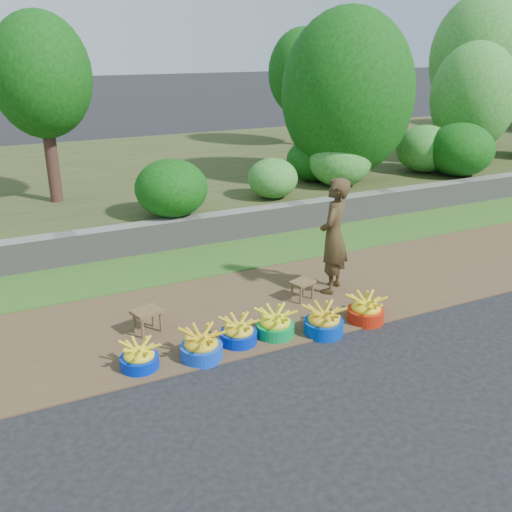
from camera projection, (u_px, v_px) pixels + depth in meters
name	position (u px, v px, depth m)	size (l,w,h in m)	color
ground_plane	(302.00, 344.00, 7.19)	(120.00, 120.00, 0.00)	black
dirt_shoulder	(258.00, 305.00, 8.24)	(80.00, 2.50, 0.02)	brown
grass_verge	(208.00, 259.00, 9.92)	(80.00, 1.50, 0.04)	#356520
retaining_wall	(191.00, 232.00, 10.54)	(80.00, 0.35, 0.55)	slate
earth_bank	(126.00, 179.00, 14.67)	(80.00, 10.00, 0.50)	#3C451F
vegetation	(450.00, 84.00, 15.99)	(35.56, 8.18, 4.45)	#3D251E
basin_a	(139.00, 357.00, 6.60)	(0.45, 0.45, 0.34)	#0022BA
basin_b	(201.00, 346.00, 6.81)	(0.51, 0.51, 0.38)	blue
basin_c	(239.00, 332.00, 7.15)	(0.47, 0.47, 0.35)	#0123AF
basin_d	(275.00, 324.00, 7.34)	(0.50, 0.50, 0.37)	#06853C
basin_e	(324.00, 322.00, 7.39)	(0.52, 0.52, 0.39)	#0233AC
basin_f	(366.00, 310.00, 7.72)	(0.50, 0.50, 0.38)	#B21E0B
stool_left	(147.00, 315.00, 7.35)	(0.43, 0.37, 0.32)	brown
stool_right	(302.00, 285.00, 8.30)	(0.39, 0.34, 0.29)	brown
vendor_woman	(334.00, 236.00, 8.40)	(0.63, 0.42, 1.74)	black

